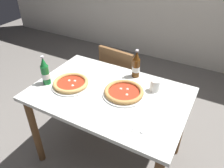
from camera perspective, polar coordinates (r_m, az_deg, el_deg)
ground_plane at (r=2.23m, az=-0.65°, el=-17.92°), size 8.00×8.00×0.00m
dining_table_main at (r=1.77m, az=-0.79°, el=-5.21°), size 1.20×0.80×0.75m
chair_behind_table at (r=2.37m, az=2.35°, el=1.66°), size 0.44×0.44×0.85m
pizza_margherita_near at (r=1.67m, az=3.12°, el=-2.12°), size 0.33×0.33×0.04m
pizza_marinara_far at (r=1.79m, az=-10.61°, el=0.14°), size 0.31×0.31×0.04m
beer_bottle_left at (r=1.85m, az=6.27°, el=4.78°), size 0.07×0.07×0.25m
beer_bottle_center at (r=1.82m, az=-16.94°, el=2.94°), size 0.07×0.07×0.25m
napkin_with_cutlery at (r=1.46m, az=6.75°, el=-9.71°), size 0.23×0.23×0.01m
paper_cup at (r=1.72m, az=11.08°, el=-0.38°), size 0.07×0.07×0.09m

